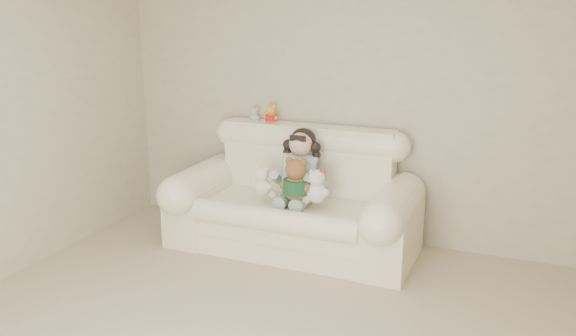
{
  "coord_description": "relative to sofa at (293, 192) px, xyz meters",
  "views": [
    {
      "loc": [
        1.43,
        -2.51,
        2.06
      ],
      "look_at": [
        -0.42,
        1.9,
        0.75
      ],
      "focal_mm": 37.42,
      "sensor_mm": 36.0,
      "label": 1
    }
  ],
  "objects": [
    {
      "name": "white_cat",
      "position": [
        0.27,
        -0.15,
        0.15
      ],
      "size": [
        0.26,
        0.23,
        0.34
      ],
      "primitive_type": null,
      "rotation": [
        0.0,
        0.0,
        0.32
      ],
      "color": "white",
      "rests_on": "sofa"
    },
    {
      "name": "cream_teddy",
      "position": [
        -0.22,
        -0.15,
        0.14
      ],
      "size": [
        0.23,
        0.2,
        0.3
      ],
      "primitive_type": null,
      "rotation": [
        0.0,
        0.0,
        -0.28
      ],
      "color": "silver",
      "rests_on": "sofa"
    },
    {
      "name": "brown_teddy",
      "position": [
        0.1,
        -0.16,
        0.2
      ],
      "size": [
        0.33,
        0.29,
        0.43
      ],
      "primitive_type": null,
      "rotation": [
        0.0,
        0.0,
        0.33
      ],
      "color": "brown",
      "rests_on": "sofa"
    },
    {
      "name": "seated_child",
      "position": [
        0.05,
        0.08,
        0.22
      ],
      "size": [
        0.44,
        0.52,
        0.64
      ],
      "primitive_type": null,
      "rotation": [
        0.0,
        0.0,
        0.14
      ],
      "color": "#357C5F",
      "rests_on": "sofa"
    },
    {
      "name": "wall_back",
      "position": [
        0.42,
        0.5,
        0.78
      ],
      "size": [
        4.5,
        0.0,
        4.5
      ],
      "primitive_type": "plane",
      "rotation": [
        1.57,
        0.0,
        0.0
      ],
      "color": "beige",
      "rests_on": "ground"
    },
    {
      "name": "grey_mini_plush",
      "position": [
        -0.53,
        0.38,
        0.57
      ],
      "size": [
        0.11,
        0.09,
        0.16
      ],
      "primitive_type": null,
      "rotation": [
        0.0,
        0.0,
        0.15
      ],
      "color": "#BABAC1",
      "rests_on": "sofa"
    },
    {
      "name": "sofa",
      "position": [
        0.0,
        0.0,
        0.0
      ],
      "size": [
        2.1,
        0.95,
        1.03
      ],
      "primitive_type": null,
      "color": "#FFF1CD",
      "rests_on": "floor"
    },
    {
      "name": "yellow_mini_bear",
      "position": [
        -0.36,
        0.35,
        0.6
      ],
      "size": [
        0.14,
        0.11,
        0.21
      ],
      "primitive_type": null,
      "rotation": [
        0.0,
        0.0,
        -0.0
      ],
      "color": "gold",
      "rests_on": "sofa"
    }
  ]
}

